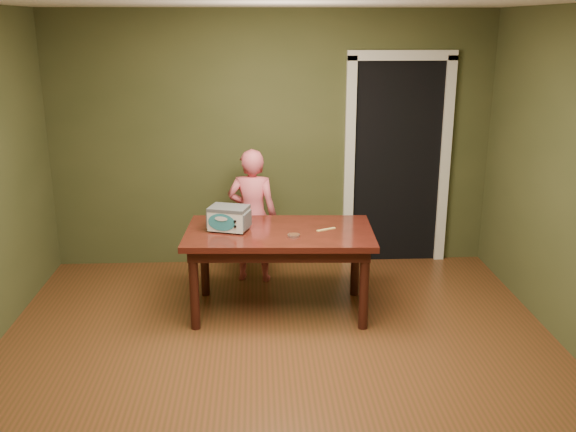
{
  "coord_description": "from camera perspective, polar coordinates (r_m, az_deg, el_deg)",
  "views": [
    {
      "loc": [
        -0.15,
        -3.98,
        2.45
      ],
      "look_at": [
        0.09,
        1.0,
        0.95
      ],
      "focal_mm": 40.0,
      "sensor_mm": 36.0,
      "label": 1
    }
  ],
  "objects": [
    {
      "name": "toy_oven",
      "position": [
        5.49,
        -5.28,
        -0.13
      ],
      "size": [
        0.39,
        0.31,
        0.21
      ],
      "rotation": [
        0.0,
        0.0,
        -0.3
      ],
      "color": "#4C4F54",
      "rests_on": "dining_table"
    },
    {
      "name": "baking_pan",
      "position": [
        5.33,
        0.51,
        -1.73
      ],
      "size": [
        0.1,
        0.1,
        0.02
      ],
      "color": "silver",
      "rests_on": "dining_table"
    },
    {
      "name": "spatula",
      "position": [
        5.52,
        3.41,
        -1.2
      ],
      "size": [
        0.17,
        0.1,
        0.01
      ],
      "primitive_type": "cube",
      "rotation": [
        0.0,
        0.0,
        0.46
      ],
      "color": "#E0B961",
      "rests_on": "dining_table"
    },
    {
      "name": "child",
      "position": [
        6.24,
        -3.17,
        0.03
      ],
      "size": [
        0.52,
        0.38,
        1.32
      ],
      "primitive_type": "imported",
      "rotation": [
        0.0,
        0.0,
        2.99
      ],
      "color": "#E25D6D",
      "rests_on": "floor"
    },
    {
      "name": "dining_table",
      "position": [
        5.53,
        -0.77,
        -2.26
      ],
      "size": [
        1.64,
        0.97,
        0.75
      ],
      "rotation": [
        0.0,
        0.0,
        -0.05
      ],
      "color": "#34110B",
      "rests_on": "floor"
    },
    {
      "name": "room_shell",
      "position": [
        4.05,
        -0.62,
        6.17
      ],
      "size": [
        4.52,
        5.02,
        2.61
      ],
      "color": "#454826",
      "rests_on": "ground"
    },
    {
      "name": "floor",
      "position": [
        4.68,
        -0.55,
        -14.85
      ],
      "size": [
        5.0,
        5.0,
        0.0
      ],
      "primitive_type": "plane",
      "color": "brown",
      "rests_on": "ground"
    },
    {
      "name": "doorway",
      "position": [
        7.06,
        9.15,
        5.13
      ],
      "size": [
        1.1,
        0.66,
        2.25
      ],
      "color": "black",
      "rests_on": "ground"
    }
  ]
}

